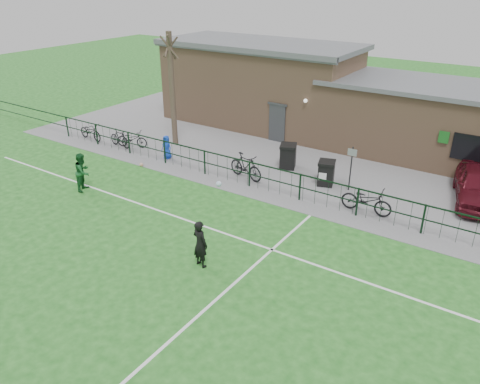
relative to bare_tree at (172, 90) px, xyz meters
The scene contains 21 objects.
ground 13.54m from the bare_tree, 52.70° to the right, with size 90.00×90.00×0.00m, color #1B5C1B.
paving_strip 9.05m from the bare_tree, 20.56° to the left, with size 34.00×13.00×0.02m, color slate.
pitch_line_touch 8.96m from the bare_tree, 18.65° to the right, with size 28.00×0.10×0.01m, color white.
pitch_line_mid 10.73m from the bare_tree, 39.09° to the right, with size 28.00×0.10×0.01m, color white.
pitch_line_perp 14.81m from the bare_tree, 46.40° to the right, with size 0.10×16.00×0.01m, color white.
perimeter_fence 8.72m from the bare_tree, 17.35° to the right, with size 28.00×0.10×1.20m, color black.
bare_tree is the anchor object (origin of this frame).
wheelie_bin_left 7.31m from the bare_tree, ahead, with size 0.72×0.82×1.10m, color black.
wheelie_bin_right 9.59m from the bare_tree, ahead, with size 0.68×0.77×1.03m, color black.
sign_post 10.55m from the bare_tree, ahead, with size 0.06×0.06×2.00m, color black.
car_maroon 15.45m from the bare_tree, ahead, with size 1.75×4.35×1.48m, color #4F0E18.
bicycle_a 5.52m from the bare_tree, 154.10° to the right, with size 0.64×1.84×0.97m, color black.
bicycle_b 3.89m from the bare_tree, 136.20° to the right, with size 0.46×1.62×0.98m, color black.
bicycle_c 3.44m from the bare_tree, 132.42° to the right, with size 0.61×1.74×0.91m, color black.
bicycle_d 6.62m from the bare_tree, 17.54° to the right, with size 0.56×1.99×1.19m, color black.
bicycle_e 12.14m from the bare_tree, ahead, with size 0.71×2.04×1.07m, color black.
spectator_child 3.28m from the bare_tree, 59.72° to the right, with size 0.59×0.38×1.21m, color #143EC0.
goalkeeper_kick 12.22m from the bare_tree, 45.11° to the right, with size 1.83×3.31×1.64m.
outfield_player 7.15m from the bare_tree, 84.58° to the right, with size 0.82×0.64×1.69m, color #175325.
ball_ground 4.60m from the bare_tree, 77.11° to the right, with size 0.20×0.20×0.20m, color silver.
clubhouse 9.34m from the bare_tree, 40.12° to the left, with size 24.25×5.40×4.96m.
Camera 1 is at (8.72, -8.08, 8.78)m, focal length 35.00 mm.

